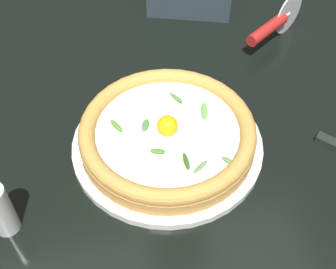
% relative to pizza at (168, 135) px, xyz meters
% --- Properties ---
extents(ground_plane, '(2.40, 2.40, 0.03)m').
position_rel_pizza_xyz_m(ground_plane, '(0.00, -0.01, -0.05)').
color(ground_plane, black).
rests_on(ground_plane, ground).
extents(pizza_plate, '(0.29, 0.29, 0.01)m').
position_rel_pizza_xyz_m(pizza_plate, '(0.00, 0.00, -0.03)').
color(pizza_plate, white).
rests_on(pizza_plate, ground).
extents(pizza, '(0.26, 0.26, 0.06)m').
position_rel_pizza_xyz_m(pizza, '(0.00, 0.00, 0.00)').
color(pizza, '#CB9448').
rests_on(pizza, pizza_plate).
extents(pizza_cutter, '(0.10, 0.14, 0.08)m').
position_rel_pizza_xyz_m(pizza_cutter, '(0.21, -0.25, 0.01)').
color(pizza_cutter, silver).
rests_on(pizza_cutter, ground).
extents(pepper_shaker, '(0.03, 0.03, 0.08)m').
position_rel_pizza_xyz_m(pepper_shaker, '(-0.08, 0.24, 0.01)').
color(pepper_shaker, silver).
rests_on(pepper_shaker, ground).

